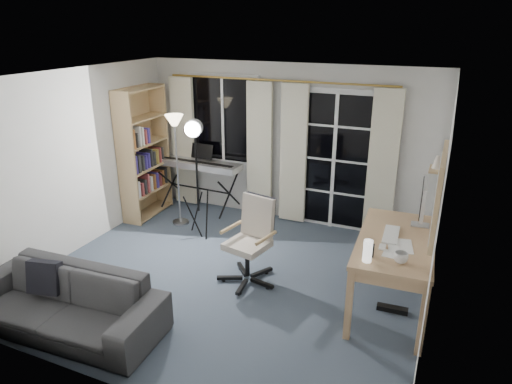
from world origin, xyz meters
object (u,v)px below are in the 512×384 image
Objects in this scene: office_chair at (253,232)px; keyboard_piano at (199,165)px; mug at (401,256)px; monitor at (423,200)px; sofa at (61,294)px; bookshelf at (142,157)px; studio_light at (195,142)px; desk at (395,247)px; torchiere_lamp at (175,137)px.

keyboard_piano is at bearing 148.19° from office_chair.
keyboard_piano is 3.93m from mug.
sofa is (-3.17, -2.16, -0.72)m from monitor.
bookshelf is 1.37m from studio_light.
studio_light is (1.22, -0.41, 0.45)m from bookshelf.
keyboard_piano is 0.92× the size of desk.
desk is at bearing -17.07° from bookshelf.
sofa is at bearing -111.91° from studio_light.
office_chair is 1.62m from desk.
studio_light is at bearing 161.23° from office_chair.
desk is at bearing -16.51° from torchiere_lamp.
mug is at bearing 18.61° from sofa.
torchiere_lamp reaches higher than mug.
studio_light is at bearing 164.15° from desk.
torchiere_lamp is 0.96× the size of studio_light.
mug is (0.10, -0.50, 0.17)m from desk.
sofa is (-3.08, -1.21, -0.48)m from mug.
torchiere_lamp is at bearing 160.87° from office_chair.
office_chair reaches higher than mug.
bookshelf reaches higher than mug.
keyboard_piano is at bearing 29.96° from bookshelf.
torchiere_lamp is at bearing 156.50° from mug.
desk is 0.54m from mug.
torchiere_lamp is (0.71, -0.09, 0.40)m from bookshelf.
torchiere_lamp is at bearing -9.59° from bookshelf.
monitor reaches higher than keyboard_piano.
mug is at bearing -98.38° from monitor.
desk is (4.01, -1.07, -0.25)m from bookshelf.
bookshelf is at bearing 159.07° from mug.
keyboard_piano reaches higher than mug.
monitor is (0.20, 0.45, 0.41)m from desk.
studio_light is 3.15m from mug.
keyboard_piano is at bearing 159.91° from monitor.
mug is (2.88, -1.16, -0.53)m from studio_light.
keyboard_piano is at bearing 101.08° from studio_light.
torchiere_lamp is 12.66× the size of mug.
office_chair is at bearing -167.41° from monitor.
office_chair is (2.39, -1.11, -0.36)m from bookshelf.
torchiere_lamp is at bearing 130.76° from studio_light.
office_chair is at bearing 165.04° from mug.
monitor is at bearing 84.22° from mug.
keyboard_piano is 1.39× the size of office_chair.
studio_light is 2.99× the size of monitor.
mug is (3.36, -2.04, 0.10)m from keyboard_piano.
bookshelf is 3.45× the size of monitor.
studio_light reaches higher than mug.
keyboard_piano is at bearing 148.74° from mug.
keyboard_piano is 3.28m from sofa.
torchiere_lamp is 2.88× the size of monitor.
mug is 3.34m from sofa.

